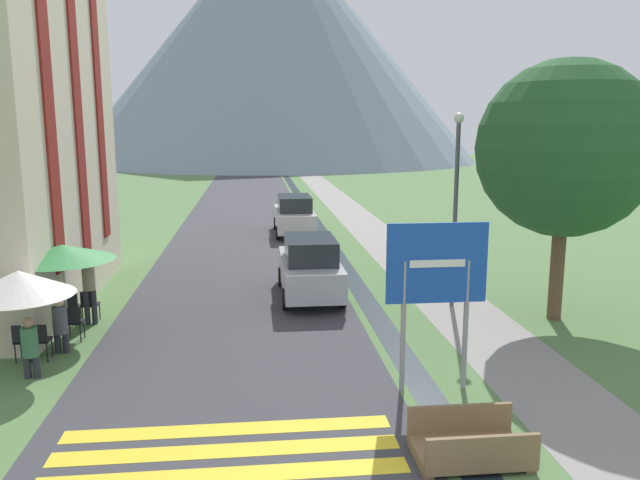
{
  "coord_description": "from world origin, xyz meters",
  "views": [
    {
      "loc": [
        -2.01,
        -6.14,
        5.04
      ],
      "look_at": [
        -0.28,
        10.0,
        2.03
      ],
      "focal_mm": 35.0,
      "sensor_mm": 36.0,
      "label": 1
    }
  ],
  "objects": [
    {
      "name": "ground_plane",
      "position": [
        0.0,
        20.0,
        0.0
      ],
      "size": [
        160.0,
        160.0,
        0.0
      ],
      "primitive_type": "plane",
      "color": "#517542"
    },
    {
      "name": "road",
      "position": [
        -2.5,
        30.0,
        0.0
      ],
      "size": [
        6.4,
        60.0,
        0.01
      ],
      "color": "#38383D",
      "rests_on": "ground_plane"
    },
    {
      "name": "footpath",
      "position": [
        3.6,
        30.0,
        0.0
      ],
      "size": [
        2.2,
        60.0,
        0.01
      ],
      "color": "gray",
      "rests_on": "ground_plane"
    },
    {
      "name": "drainage_channel",
      "position": [
        1.2,
        30.0,
        0.0
      ],
      "size": [
        0.6,
        60.0,
        0.0
      ],
      "color": "black",
      "rests_on": "ground_plane"
    },
    {
      "name": "crosswalk_marking",
      "position": [
        -2.5,
        2.98,
        0.01
      ],
      "size": [
        5.44,
        1.84,
        0.01
      ],
      "color": "yellow",
      "rests_on": "ground_plane"
    },
    {
      "name": "mountain_distant",
      "position": [
        1.21,
        84.61,
        16.91
      ],
      "size": [
        56.32,
        56.32,
        33.82
      ],
      "color": "gray",
      "rests_on": "ground_plane"
    },
    {
      "name": "road_sign",
      "position": [
        1.36,
        4.88,
        2.19
      ],
      "size": [
        1.92,
        0.11,
        3.27
      ],
      "color": "gray",
      "rests_on": "ground_plane"
    },
    {
      "name": "footbridge",
      "position": [
        1.2,
        2.33,
        0.23
      ],
      "size": [
        1.7,
        1.1,
        0.65
      ],
      "color": "brown",
      "rests_on": "ground_plane"
    },
    {
      "name": "parked_car_near",
      "position": [
        -0.4,
        11.72,
        0.91
      ],
      "size": [
        1.76,
        4.14,
        1.82
      ],
      "color": "#B2B2B7",
      "rests_on": "ground_plane"
    },
    {
      "name": "parked_car_far",
      "position": [
        -0.15,
        22.53,
        0.91
      ],
      "size": [
        1.82,
        4.45,
        1.82
      ],
      "color": "silver",
      "rests_on": "ground_plane"
    },
    {
      "name": "cafe_chair_far_right",
      "position": [
        -6.27,
        9.89,
        0.51
      ],
      "size": [
        0.4,
        0.4,
        0.85
      ],
      "rotation": [
        0.0,
        0.0,
        0.47
      ],
      "color": "black",
      "rests_on": "ground_plane"
    },
    {
      "name": "cafe_chair_far_left",
      "position": [
        -6.71,
        9.77,
        0.51
      ],
      "size": [
        0.4,
        0.4,
        0.85
      ],
      "rotation": [
        0.0,
        0.0,
        -0.14
      ],
      "color": "black",
      "rests_on": "ground_plane"
    },
    {
      "name": "cafe_chair_near_left",
      "position": [
        -6.98,
        7.22,
        0.51
      ],
      "size": [
        0.4,
        0.4,
        0.85
      ],
      "rotation": [
        0.0,
        0.0,
        -0.36
      ],
      "color": "black",
      "rests_on": "ground_plane"
    },
    {
      "name": "cafe_chair_near_right",
      "position": [
        -6.66,
        7.22,
        0.51
      ],
      "size": [
        0.4,
        0.4,
        0.85
      ],
      "rotation": [
        0.0,
        0.0,
        -0.17
      ],
      "color": "black",
      "rests_on": "ground_plane"
    },
    {
      "name": "cafe_chair_middle",
      "position": [
        -6.29,
        8.45,
        0.51
      ],
      "size": [
        0.4,
        0.4,
        0.85
      ],
      "rotation": [
        0.0,
        0.0,
        -0.01
      ],
      "color": "black",
      "rests_on": "ground_plane"
    },
    {
      "name": "cafe_umbrella_front_white",
      "position": [
        -6.75,
        6.59,
        1.9
      ],
      "size": [
        2.18,
        2.18,
        2.17
      ],
      "color": "#B7B2A8",
      "rests_on": "ground_plane"
    },
    {
      "name": "cafe_umbrella_middle_green",
      "position": [
        -6.59,
        8.98,
        2.04
      ],
      "size": [
        2.48,
        2.48,
        2.23
      ],
      "color": "#B7B2A8",
      "rests_on": "ground_plane"
    },
    {
      "name": "person_seated_far",
      "position": [
        -6.53,
        6.3,
        0.7
      ],
      "size": [
        0.32,
        0.32,
        1.27
      ],
      "color": "#282833",
      "rests_on": "ground_plane"
    },
    {
      "name": "person_seated_near",
      "position": [
        -6.35,
        7.69,
        0.71
      ],
      "size": [
        0.32,
        0.32,
        1.29
      ],
      "color": "#282833",
      "rests_on": "ground_plane"
    },
    {
      "name": "person_standing_terrace",
      "position": [
        -6.22,
        9.76,
        1.01
      ],
      "size": [
        0.32,
        0.32,
        1.74
      ],
      "color": "#282833",
      "rests_on": "ground_plane"
    },
    {
      "name": "streetlamp",
      "position": [
        3.5,
        10.36,
        3.16
      ],
      "size": [
        0.28,
        0.28,
        5.35
      ],
      "color": "#515156",
      "rests_on": "ground_plane"
    },
    {
      "name": "tree_by_path",
      "position": [
        5.81,
        8.91,
        4.44
      ],
      "size": [
        4.47,
        4.47,
        6.69
      ],
      "color": "brown",
      "rests_on": "ground_plane"
    }
  ]
}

